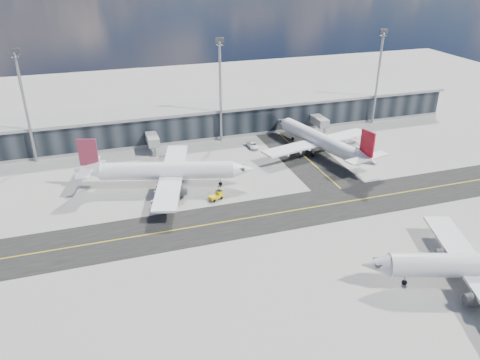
{
  "coord_description": "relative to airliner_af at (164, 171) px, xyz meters",
  "views": [
    {
      "loc": [
        -33.53,
        -74.39,
        49.36
      ],
      "look_at": [
        -5.94,
        11.7,
        5.0
      ],
      "focal_mm": 35.0,
      "sensor_mm": 36.0,
      "label": 1
    }
  ],
  "objects": [
    {
      "name": "terminal_concourse",
      "position": [
        20.47,
        31.48,
        0.1
      ],
      "size": [
        152.0,
        19.8,
        8.8
      ],
      "color": "black",
      "rests_on": "ground"
    },
    {
      "name": "airliner_redtail",
      "position": [
        43.17,
        6.44,
        -0.14
      ],
      "size": [
        33.59,
        39.09,
        11.68
      ],
      "rotation": [
        0.0,
        0.0,
        0.23
      ],
      "color": "white",
      "rests_on": "ground"
    },
    {
      "name": "ground",
      "position": [
        20.43,
        -23.46,
        -4.0
      ],
      "size": [
        300.0,
        300.0,
        0.0
      ],
      "primitive_type": "plane",
      "color": "gray",
      "rests_on": "ground"
    },
    {
      "name": "service_van",
      "position": [
        27.26,
        16.41,
        -3.27
      ],
      "size": [
        2.44,
        5.24,
        1.45
      ],
      "primitive_type": "imported",
      "rotation": [
        0.0,
        0.0,
        -0.01
      ],
      "color": "white",
      "rests_on": "ground"
    },
    {
      "name": "taxiway_lanes",
      "position": [
        24.34,
        -12.72,
        -3.99
      ],
      "size": [
        180.0,
        63.0,
        0.03
      ],
      "color": "black",
      "rests_on": "ground"
    },
    {
      "name": "airliner_af",
      "position": [
        0.0,
        0.0,
        0.0
      ],
      "size": [
        40.25,
        34.65,
        12.1
      ],
      "rotation": [
        0.0,
        0.0,
        -1.84
      ],
      "color": "white",
      "rests_on": "ground"
    },
    {
      "name": "floodlight_masts",
      "position": [
        20.43,
        24.54,
        11.61
      ],
      "size": [
        102.5,
        0.7,
        28.9
      ],
      "color": "gray",
      "rests_on": "ground"
    },
    {
      "name": "baggage_tug",
      "position": [
        9.82,
        -9.66,
        -3.03
      ],
      "size": [
        3.41,
        2.57,
        1.93
      ],
      "rotation": [
        0.0,
        0.0,
        -1.16
      ],
      "color": "yellow",
      "rests_on": "ground"
    }
  ]
}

